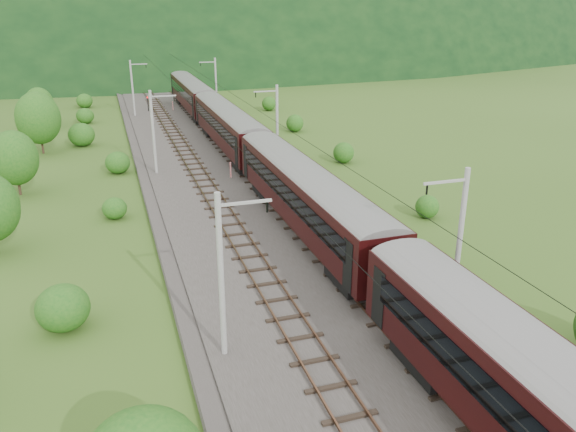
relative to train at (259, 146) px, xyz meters
name	(u,v)px	position (x,y,z in m)	size (l,w,h in m)	color
ground	(345,336)	(-2.40, -25.21, -3.87)	(600.00, 600.00, 0.00)	#335119
railbed	(285,255)	(-2.40, -15.21, -3.72)	(14.00, 220.00, 0.30)	#38332D
track_left	(250,257)	(-4.80, -15.21, -3.50)	(2.40, 220.00, 0.27)	brown
track_right	(319,247)	(0.00, -15.21, -3.50)	(2.40, 220.00, 0.27)	brown
catenary_left	(154,130)	(-8.52, 6.79, 0.63)	(2.54, 192.28, 8.00)	gray
catenary_right	(276,123)	(3.72, 6.79, 0.63)	(2.54, 192.28, 8.00)	gray
overhead_wires	(285,153)	(-2.40, -15.21, 3.23)	(4.83, 198.00, 0.03)	black
mountain_main	(121,41)	(-2.40, 234.79, -3.87)	(504.00, 360.00, 244.00)	black
train	(259,146)	(0.00, 0.00, 0.00)	(3.31, 159.90, 5.78)	black
hazard_post_near	(173,106)	(-2.61, 41.79, -2.89)	(0.14, 0.14, 1.35)	red
hazard_post_far	(231,170)	(-2.01, 2.95, -2.81)	(0.16, 0.16, 1.52)	red
signal	(148,103)	(-6.36, 42.02, -2.27)	(0.25, 0.25, 2.22)	black
vegetation_left	(36,220)	(-17.77, -10.44, -1.15)	(12.74, 144.29, 6.89)	#1A5215
vegetation_right	(446,220)	(9.70, -15.37, -2.64)	(6.43, 106.12, 3.18)	#1A5215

